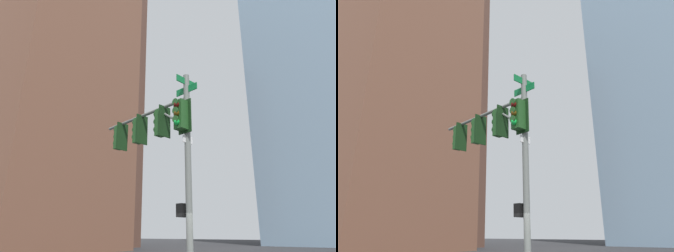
% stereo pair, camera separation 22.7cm
% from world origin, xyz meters
% --- Properties ---
extents(signal_pole_assembly, '(4.95, 1.48, 7.15)m').
position_xyz_m(signal_pole_assembly, '(1.59, -0.17, 5.07)').
color(signal_pole_assembly, slate).
rests_on(signal_pole_assembly, ground_plane).
extents(building_brick_nearside, '(26.04, 19.21, 57.76)m').
position_xyz_m(building_brick_nearside, '(40.17, -19.94, 28.88)').
color(building_brick_nearside, brown).
rests_on(building_brick_nearside, ground_plane).
extents(building_brick_midblock, '(22.38, 16.50, 47.74)m').
position_xyz_m(building_brick_midblock, '(32.64, -13.23, 23.87)').
color(building_brick_midblock, brown).
rests_on(building_brick_midblock, ground_plane).
extents(building_glass_tower, '(26.61, 23.80, 75.81)m').
position_xyz_m(building_glass_tower, '(0.76, -56.64, 37.91)').
color(building_glass_tower, '#7A99B2').
rests_on(building_glass_tower, ground_plane).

